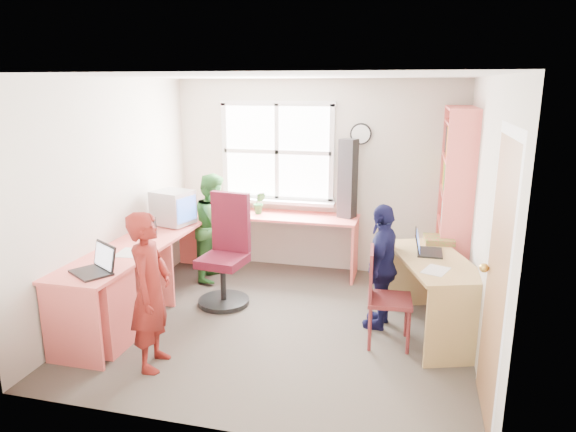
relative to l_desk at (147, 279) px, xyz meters
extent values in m
cube|color=#453E36|center=(1.31, 0.28, -0.47)|extent=(3.60, 3.40, 0.02)
cube|color=white|center=(1.31, 0.28, 1.95)|extent=(3.60, 3.40, 0.02)
cube|color=beige|center=(1.31, 1.99, 0.74)|extent=(3.60, 0.02, 2.40)
cube|color=beige|center=(1.31, -1.43, 0.74)|extent=(3.60, 0.02, 2.40)
cube|color=beige|center=(-0.50, 0.28, 0.74)|extent=(0.02, 3.40, 2.40)
cube|color=beige|center=(3.12, 0.28, 0.74)|extent=(0.02, 3.40, 2.40)
cube|color=white|center=(0.81, 1.97, 1.04)|extent=(1.40, 0.01, 1.20)
cube|color=white|center=(0.81, 1.96, 1.04)|extent=(1.48, 0.04, 1.28)
cube|color=#9A6B42|center=(3.09, -0.77, 0.54)|extent=(0.02, 0.82, 2.00)
sphere|color=gold|center=(3.06, -0.44, 0.54)|extent=(0.07, 0.07, 0.07)
cylinder|color=black|center=(1.86, 1.96, 1.29)|extent=(0.26, 0.03, 0.26)
cylinder|color=white|center=(1.86, 1.95, 1.29)|extent=(0.22, 0.01, 0.22)
cube|color=#FF6E65|center=(-0.19, 0.38, 0.28)|extent=(0.60, 2.70, 0.03)
cube|color=#FF6E65|center=(1.06, 1.70, 0.28)|extent=(1.65, 0.56, 0.03)
cube|color=#FF6E65|center=(-0.19, 0.38, -0.10)|extent=(0.56, 0.03, 0.72)
cube|color=#FF6E65|center=(-0.19, -0.94, -0.10)|extent=(0.56, 0.03, 0.72)
cube|color=#FF6E65|center=(-0.19, 1.70, -0.10)|extent=(0.56, 0.03, 0.72)
cube|color=#FF6E65|center=(1.86, 1.70, -0.10)|extent=(0.03, 0.52, 0.72)
cube|color=#FF6E65|center=(-0.19, -0.57, -0.10)|extent=(0.54, 0.45, 0.72)
cube|color=tan|center=(2.74, 0.44, 0.28)|extent=(0.98, 1.42, 0.03)
cube|color=tan|center=(2.94, -0.15, -0.10)|extent=(0.54, 0.21, 0.72)
cube|color=tan|center=(2.54, 1.04, -0.10)|extent=(0.54, 0.21, 0.72)
cube|color=#FF6E65|center=(2.96, 0.96, 0.59)|extent=(0.30, 0.02, 2.10)
cube|color=#FF6E65|center=(2.96, 1.96, 0.59)|extent=(0.30, 0.02, 2.10)
cube|color=#FF6E65|center=(2.96, 1.46, 1.63)|extent=(0.30, 1.00, 0.02)
cube|color=#FF6E65|center=(2.96, 1.46, -0.40)|extent=(0.30, 1.00, 0.02)
cube|color=#FF6E65|center=(2.96, 1.46, -0.04)|extent=(0.30, 1.00, 0.02)
cube|color=#FF6E65|center=(2.96, 1.46, 0.34)|extent=(0.30, 1.00, 0.02)
cube|color=#FF6E65|center=(2.96, 1.46, 0.72)|extent=(0.30, 1.00, 0.02)
cube|color=#FF6E65|center=(2.96, 1.46, 1.10)|extent=(0.30, 1.00, 0.02)
cube|color=#FF6E65|center=(2.96, 1.46, 1.48)|extent=(0.30, 1.00, 0.02)
cube|color=red|center=(2.96, 1.16, -0.25)|extent=(0.25, 0.28, 0.27)
cube|color=#1B51A7|center=(2.96, 1.48, -0.24)|extent=(0.25, 0.30, 0.29)
cube|color=#218B38|center=(2.96, 1.78, -0.23)|extent=(0.25, 0.26, 0.30)
cube|color=yellow|center=(2.96, 1.16, 0.13)|extent=(0.25, 0.28, 0.30)
cube|color=#7E378B|center=(2.96, 1.48, 0.14)|extent=(0.25, 0.30, 0.32)
cube|color=orange|center=(2.96, 1.78, 0.12)|extent=(0.25, 0.26, 0.29)
cube|color=#292929|center=(2.96, 1.16, 0.52)|extent=(0.25, 0.28, 0.32)
cube|color=silver|center=(2.96, 1.48, 0.50)|extent=(0.25, 0.30, 0.29)
cube|color=red|center=(2.96, 1.78, 0.51)|extent=(0.25, 0.26, 0.30)
cube|color=#1B51A7|center=(2.96, 1.16, 0.88)|extent=(0.25, 0.28, 0.29)
cube|color=#218B38|center=(2.96, 1.48, 0.89)|extent=(0.25, 0.30, 0.30)
cube|color=yellow|center=(2.96, 1.78, 0.90)|extent=(0.25, 0.26, 0.32)
cube|color=#7E378B|center=(2.96, 1.16, 1.27)|extent=(0.25, 0.28, 0.30)
cube|color=orange|center=(2.96, 1.48, 1.28)|extent=(0.25, 0.30, 0.32)
cube|color=#292929|center=(2.96, 1.78, 1.26)|extent=(0.25, 0.26, 0.29)
cylinder|color=black|center=(0.57, 0.58, -0.43)|extent=(0.62, 0.62, 0.05)
cylinder|color=black|center=(0.57, 0.58, -0.20)|extent=(0.07, 0.07, 0.42)
cube|color=#530F1E|center=(0.57, 0.58, 0.04)|extent=(0.51, 0.51, 0.09)
cube|color=#530F1E|center=(0.60, 0.80, 0.42)|extent=(0.44, 0.13, 0.66)
cylinder|color=maroon|center=(2.21, -0.06, -0.25)|extent=(0.04, 0.04, 0.42)
cylinder|color=maroon|center=(2.54, -0.03, -0.25)|extent=(0.04, 0.04, 0.42)
cylinder|color=maroon|center=(2.18, 0.28, -0.25)|extent=(0.04, 0.04, 0.42)
cylinder|color=maroon|center=(2.52, 0.30, -0.25)|extent=(0.04, 0.04, 0.42)
cube|color=maroon|center=(2.36, 0.12, -0.03)|extent=(0.42, 0.42, 0.04)
cube|color=maroon|center=(2.18, 0.11, 0.22)|extent=(0.06, 0.37, 0.47)
cube|color=#A8A9AC|center=(-0.16, 0.95, 0.30)|extent=(0.35, 0.31, 0.02)
cube|color=#A8A9AC|center=(-0.16, 0.95, 0.50)|extent=(0.49, 0.46, 0.38)
cube|color=#3F72F2|center=(0.04, 0.90, 0.50)|extent=(0.09, 0.31, 0.28)
cube|color=black|center=(-0.14, -0.68, 0.30)|extent=(0.44, 0.40, 0.02)
cube|color=black|center=(-0.07, -0.56, 0.42)|extent=(0.33, 0.24, 0.23)
cube|color=white|center=(-0.07, -0.57, 0.42)|extent=(0.29, 0.20, 0.19)
cube|color=black|center=(2.70, 0.60, 0.30)|extent=(0.23, 0.32, 0.02)
cube|color=black|center=(2.58, 0.60, 0.41)|extent=(0.06, 0.32, 0.21)
cube|color=#3F72F2|center=(2.59, 0.60, 0.41)|extent=(0.04, 0.28, 0.17)
cube|color=black|center=(-0.20, 0.49, 0.39)|extent=(0.12, 0.12, 0.19)
cube|color=black|center=(-0.20, 1.19, 0.39)|extent=(0.10, 0.10, 0.19)
cube|color=black|center=(1.74, 1.79, 0.77)|extent=(0.24, 0.22, 0.95)
cube|color=red|center=(2.80, 0.99, 0.32)|extent=(0.32, 0.32, 0.06)
cube|color=silver|center=(-0.12, -0.09, 0.30)|extent=(0.24, 0.32, 0.00)
cube|color=silver|center=(2.74, 0.12, 0.29)|extent=(0.27, 0.32, 0.00)
imported|color=#2A6A2D|center=(0.65, 1.69, 0.43)|extent=(0.17, 0.15, 0.28)
imported|color=maroon|center=(0.46, -0.74, 0.22)|extent=(0.39, 0.53, 1.35)
imported|color=#327D32|center=(0.20, 1.31, 0.20)|extent=(0.53, 0.66, 1.30)
imported|color=#151744|center=(2.26, 0.48, 0.16)|extent=(0.42, 0.76, 1.24)
camera|label=1|loc=(2.51, -4.29, 1.87)|focal=32.00mm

